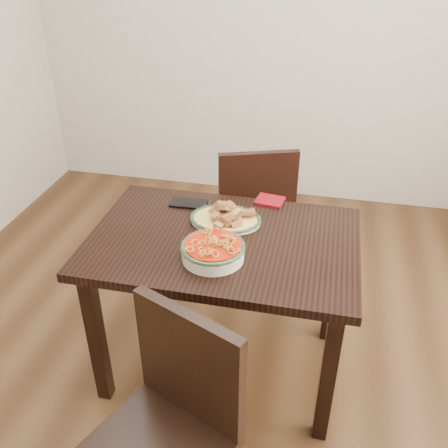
% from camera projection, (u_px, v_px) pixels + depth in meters
% --- Properties ---
extents(floor, '(3.50, 3.50, 0.00)m').
position_uv_depth(floor, '(216.00, 342.00, 2.63)').
color(floor, '#392312').
rests_on(floor, ground).
extents(wall_back, '(3.50, 0.10, 2.60)m').
position_uv_depth(wall_back, '(273.00, 22.00, 3.40)').
color(wall_back, beige).
rests_on(wall_back, ground).
extents(dining_table, '(1.14, 0.76, 0.75)m').
position_uv_depth(dining_table, '(223.00, 259.00, 2.17)').
color(dining_table, black).
rests_on(dining_table, ground).
extents(chair_far, '(0.54, 0.54, 0.89)m').
position_uv_depth(chair_far, '(253.00, 208.00, 2.83)').
color(chair_far, black).
rests_on(chair_far, ground).
extents(chair_near, '(0.55, 0.55, 0.89)m').
position_uv_depth(chair_near, '(170.00, 421.00, 1.64)').
color(chair_near, black).
rests_on(chair_near, ground).
extents(fish_plate, '(0.31, 0.25, 0.11)m').
position_uv_depth(fish_plate, '(225.00, 213.00, 2.21)').
color(fish_plate, silver).
rests_on(fish_plate, dining_table).
extents(noodle_bowl, '(0.26, 0.26, 0.08)m').
position_uv_depth(noodle_bowl, '(213.00, 249.00, 1.97)').
color(noodle_bowl, beige).
rests_on(noodle_bowl, dining_table).
extents(smartphone, '(0.17, 0.10, 0.01)m').
position_uv_depth(smartphone, '(189.00, 203.00, 2.36)').
color(smartphone, black).
rests_on(smartphone, dining_table).
extents(napkin, '(0.15, 0.13, 0.01)m').
position_uv_depth(napkin, '(270.00, 201.00, 2.38)').
color(napkin, maroon).
rests_on(napkin, dining_table).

